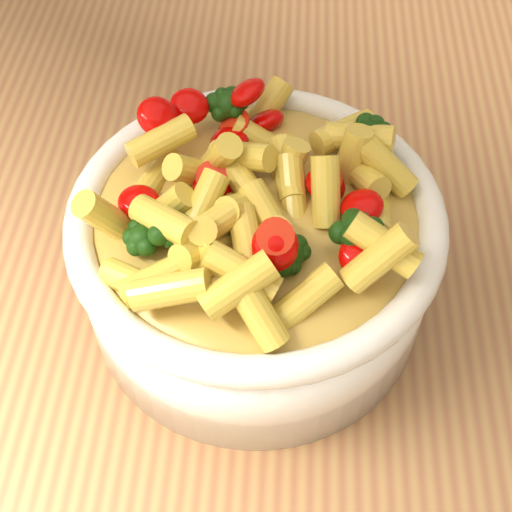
{
  "coord_description": "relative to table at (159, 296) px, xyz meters",
  "views": [
    {
      "loc": [
        0.12,
        -0.38,
        1.36
      ],
      "look_at": [
        0.1,
        -0.07,
        0.95
      ],
      "focal_mm": 50.0,
      "sensor_mm": 36.0,
      "label": 1
    }
  ],
  "objects": [
    {
      "name": "serving_bowl",
      "position": [
        0.1,
        -0.07,
        0.16
      ],
      "size": [
        0.26,
        0.26,
        0.11
      ],
      "color": "white",
      "rests_on": "table"
    },
    {
      "name": "table",
      "position": [
        0.0,
        0.0,
        0.0
      ],
      "size": [
        1.2,
        0.8,
        0.9
      ],
      "color": "#A37646",
      "rests_on": "ground"
    },
    {
      "name": "pasta_salad",
      "position": [
        0.1,
        -0.07,
        0.23
      ],
      "size": [
        0.2,
        0.2,
        0.05
      ],
      "color": "#EDC64A",
      "rests_on": "serving_bowl"
    }
  ]
}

